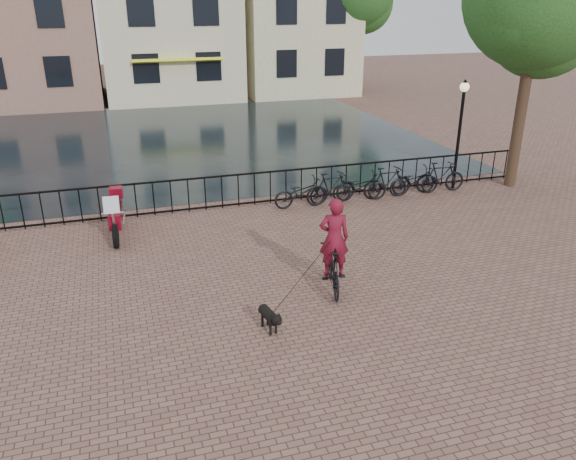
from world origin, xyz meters
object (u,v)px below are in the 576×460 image
object	(u,v)px
lamp_post	(461,117)
motorcycle	(115,211)
cyclist	(334,250)
dog	(269,318)

from	to	relation	value
lamp_post	motorcycle	bearing A→B (deg)	-175.31
cyclist	motorcycle	world-z (taller)	cyclist
cyclist	lamp_post	bearing A→B (deg)	-126.40
motorcycle	dog	bearing A→B (deg)	-60.47
lamp_post	dog	world-z (taller)	lamp_post
lamp_post	motorcycle	xyz separation A→B (m)	(-10.77, -0.88, -1.66)
lamp_post	dog	size ratio (longest dim) A/B	4.31
cyclist	dog	size ratio (longest dim) A/B	3.04
lamp_post	cyclist	world-z (taller)	lamp_post
cyclist	dog	xyz separation A→B (m)	(-1.75, -1.15, -0.67)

